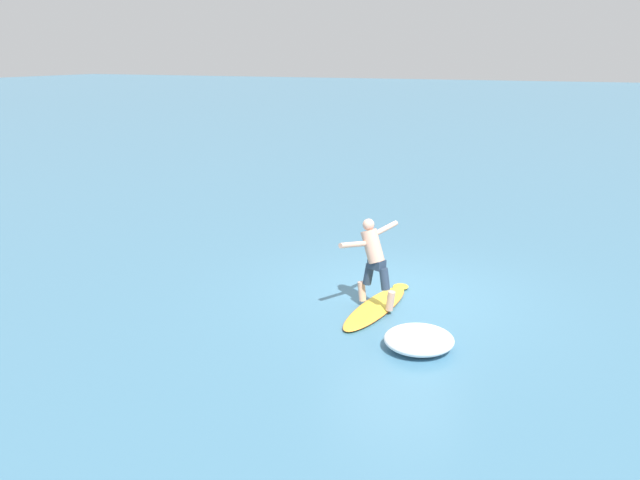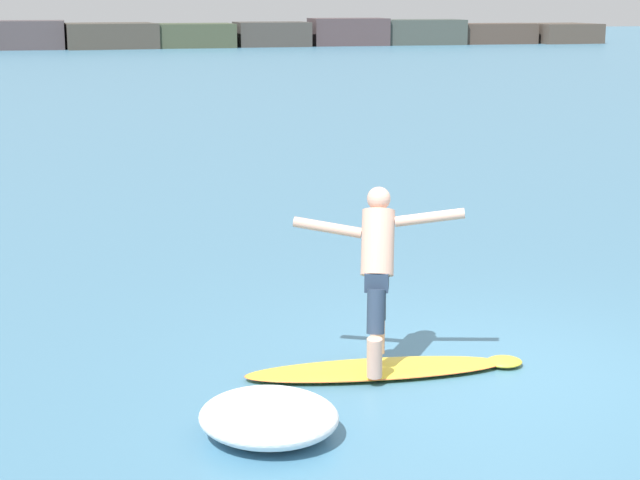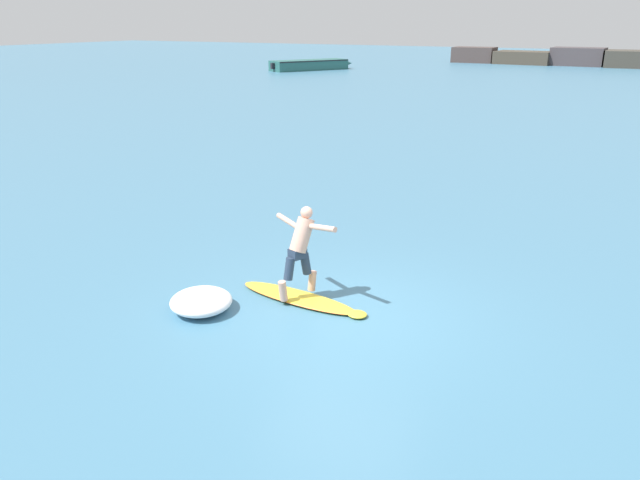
# 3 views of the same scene
# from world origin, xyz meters

# --- Properties ---
(ground_plane) EXTENTS (200.00, 200.00, 0.00)m
(ground_plane) POSITION_xyz_m (0.00, 0.00, 0.00)
(ground_plane) COLOR teal
(surfboard) EXTENTS (2.48, 0.77, 0.22)m
(surfboard) POSITION_xyz_m (-0.85, 0.16, 0.04)
(surfboard) COLOR yellow
(surfboard) RESTS_ON ground
(surfer) EXTENTS (1.40, 0.88, 1.52)m
(surfer) POSITION_xyz_m (-0.86, 0.24, 0.96)
(surfer) COLOR #D5A189
(surfer) RESTS_ON surfboard
(fishing_boat_near_jetty) EXTENTS (5.59, 8.09, 0.91)m
(fishing_boat_near_jetty) POSITION_xyz_m (-24.67, 44.34, 0.49)
(fishing_boat_near_jetty) COLOR #295F5A
(fishing_boat_near_jetty) RESTS_ON ground
(wave_foam_at_tail) EXTENTS (1.42, 1.43, 0.32)m
(wave_foam_at_tail) POSITION_xyz_m (-2.08, -0.92, 0.16)
(wave_foam_at_tail) COLOR white
(wave_foam_at_tail) RESTS_ON ground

